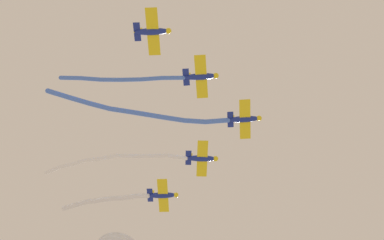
# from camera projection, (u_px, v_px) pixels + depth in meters

# --- Properties ---
(airplane_lead) EXTENTS (7.82, 6.05, 1.96)m
(airplane_lead) POSITION_uv_depth(u_px,v_px,m) (245.00, 119.00, 91.39)
(airplane_lead) COLOR navy
(smoke_trail_lead) EXTENTS (6.02, 30.39, 1.95)m
(smoke_trail_lead) POSITION_uv_depth(u_px,v_px,m) (138.00, 111.00, 90.98)
(smoke_trail_lead) COLOR #4C75DB
(airplane_left_wing) EXTENTS (7.91, 6.07, 1.96)m
(airplane_left_wing) POSITION_uv_depth(u_px,v_px,m) (202.00, 158.00, 95.82)
(airplane_left_wing) COLOR navy
(smoke_trail_left_wing) EXTENTS (16.24, 23.33, 5.53)m
(smoke_trail_left_wing) POSITION_uv_depth(u_px,v_px,m) (111.00, 160.00, 98.79)
(smoke_trail_left_wing) COLOR white
(airplane_right_wing) EXTENTS (7.82, 6.05, 1.96)m
(airplane_right_wing) POSITION_uv_depth(u_px,v_px,m) (201.00, 77.00, 87.38)
(airplane_right_wing) COLOR navy
(smoke_trail_right_wing) EXTENTS (6.91, 19.09, 1.60)m
(smoke_trail_right_wing) POSITION_uv_depth(u_px,v_px,m) (122.00, 79.00, 86.95)
(smoke_trail_right_wing) COLOR #4C75DB
(airplane_slot) EXTENTS (7.87, 6.07, 1.96)m
(airplane_slot) POSITION_uv_depth(u_px,v_px,m) (163.00, 195.00, 99.98)
(airplane_slot) COLOR navy
(smoke_trail_slot) EXTENTS (8.90, 14.65, 1.55)m
(smoke_trail_slot) POSITION_uv_depth(u_px,v_px,m) (105.00, 200.00, 100.48)
(smoke_trail_slot) COLOR white
(airplane_trail) EXTENTS (7.85, 6.06, 1.96)m
(airplane_trail) POSITION_uv_depth(u_px,v_px,m) (153.00, 31.00, 82.87)
(airplane_trail) COLOR navy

